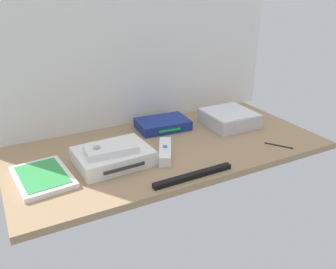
{
  "coord_description": "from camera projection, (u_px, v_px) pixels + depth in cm",
  "views": [
    {
      "loc": [
        -48.44,
        -91.44,
        49.18
      ],
      "look_at": [
        0.0,
        0.0,
        4.0
      ],
      "focal_mm": 37.97,
      "sensor_mm": 36.0,
      "label": 1
    }
  ],
  "objects": [
    {
      "name": "ground_plane",
      "position": [
        168.0,
        149.0,
        1.15
      ],
      "size": [
        100.0,
        48.0,
        2.0
      ],
      "primitive_type": "cube",
      "color": "#9E7F5B",
      "rests_on": "ground"
    },
    {
      "name": "back_wall",
      "position": [
        134.0,
        34.0,
        1.22
      ],
      "size": [
        110.0,
        1.2,
        64.0
      ],
      "primitive_type": "cube",
      "color": "white",
      "rests_on": "ground"
    },
    {
      "name": "game_console",
      "position": [
        113.0,
        156.0,
        1.03
      ],
      "size": [
        21.62,
        17.14,
        4.4
      ],
      "rotation": [
        0.0,
        0.0,
        0.04
      ],
      "color": "white",
      "rests_on": "ground_plane"
    },
    {
      "name": "mini_computer",
      "position": [
        229.0,
        118.0,
        1.3
      ],
      "size": [
        17.28,
        17.28,
        5.3
      ],
      "rotation": [
        0.0,
        0.0,
        -0.02
      ],
      "color": "silver",
      "rests_on": "ground_plane"
    },
    {
      "name": "game_case",
      "position": [
        43.0,
        177.0,
        0.95
      ],
      "size": [
        15.22,
        20.12,
        1.56
      ],
      "rotation": [
        0.0,
        0.0,
        0.09
      ],
      "color": "white",
      "rests_on": "ground_plane"
    },
    {
      "name": "network_router",
      "position": [
        163.0,
        124.0,
        1.27
      ],
      "size": [
        18.83,
        13.32,
        3.4
      ],
      "rotation": [
        0.0,
        0.0,
        -0.07
      ],
      "color": "navy",
      "rests_on": "ground_plane"
    },
    {
      "name": "remote_wand",
      "position": [
        165.0,
        151.0,
        1.07
      ],
      "size": [
        10.16,
        14.75,
        3.4
      ],
      "rotation": [
        0.0,
        0.0,
        -0.49
      ],
      "color": "white",
      "rests_on": "ground_plane"
    },
    {
      "name": "remote_classic_pad",
      "position": [
        111.0,
        149.0,
        1.0
      ],
      "size": [
        14.89,
        8.92,
        2.4
      ],
      "rotation": [
        0.0,
        0.0,
        -0.07
      ],
      "color": "white",
      "rests_on": "game_console"
    },
    {
      "name": "sensor_bar",
      "position": [
        193.0,
        176.0,
        0.96
      ],
      "size": [
        24.02,
        2.03,
        1.4
      ],
      "primitive_type": "cube",
      "rotation": [
        0.0,
        0.0,
        0.01
      ],
      "color": "black",
      "rests_on": "ground_plane"
    },
    {
      "name": "stylus_pen",
      "position": [
        279.0,
        145.0,
        1.14
      ],
      "size": [
        5.65,
        7.83,
        0.7
      ],
      "primitive_type": "cylinder",
      "rotation": [
        0.0,
        1.57,
        2.17
      ],
      "color": "black",
      "rests_on": "ground_plane"
    }
  ]
}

